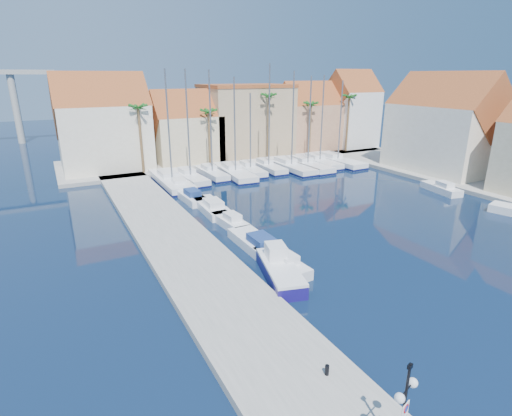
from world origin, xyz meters
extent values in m
plane|color=black|center=(0.00, 0.00, 0.00)|extent=(260.00, 260.00, 0.00)
cube|color=gray|center=(-9.00, 13.50, 0.25)|extent=(6.00, 77.00, 0.50)
cube|color=gray|center=(10.00, 48.00, 0.25)|extent=(54.00, 16.00, 0.50)
cube|color=gray|center=(32.00, 15.00, 0.25)|extent=(12.00, 60.00, 0.50)
cylinder|color=black|center=(-7.80, -6.47, 2.46)|extent=(0.10, 0.10, 3.93)
cylinder|color=black|center=(-8.03, -6.55, 3.35)|extent=(0.48, 0.19, 0.05)
cylinder|color=black|center=(-7.56, -6.40, 3.35)|extent=(0.48, 0.19, 0.05)
sphere|color=white|center=(-8.26, -6.62, 3.35)|extent=(0.35, 0.35, 0.35)
sphere|color=white|center=(-7.33, -6.33, 3.35)|extent=(0.35, 0.35, 0.35)
cube|color=black|center=(-7.80, -6.47, 4.33)|extent=(0.24, 0.18, 0.16)
cube|color=white|center=(-7.78, -6.53, 2.56)|extent=(0.48, 0.17, 0.49)
cylinder|color=red|center=(-7.77, -6.55, 2.61)|extent=(0.32, 0.11, 0.33)
cylinder|color=#1933A5|center=(-7.77, -6.56, 2.61)|extent=(0.23, 0.08, 0.24)
cylinder|color=black|center=(-7.61, -2.06, 0.75)|extent=(0.20, 0.20, 0.50)
cube|color=navy|center=(-4.43, 7.39, 0.45)|extent=(3.50, 6.35, 0.91)
cube|color=white|center=(-4.43, 7.39, 1.01)|extent=(3.50, 6.35, 0.20)
cube|color=white|center=(-4.12, 8.56, 1.56)|extent=(1.68, 1.89, 1.11)
cube|color=white|center=(-3.48, 8.83, 0.40)|extent=(2.08, 5.48, 0.80)
cube|color=white|center=(-3.44, 8.29, 1.10)|extent=(1.33, 1.96, 0.60)
cube|color=white|center=(-3.47, 12.57, 0.40)|extent=(2.27, 6.97, 0.80)
cube|color=navy|center=(-3.46, 11.88, 1.10)|extent=(1.57, 2.44, 0.60)
cube|color=white|center=(-3.31, 18.41, 0.40)|extent=(1.96, 5.15, 0.80)
cube|color=white|center=(-3.27, 17.90, 1.10)|extent=(1.25, 1.84, 0.60)
cube|color=white|center=(-3.25, 23.29, 0.40)|extent=(2.46, 6.97, 0.80)
cube|color=white|center=(-3.28, 22.60, 1.10)|extent=(1.63, 2.47, 0.60)
cube|color=white|center=(-3.94, 27.86, 0.40)|extent=(2.18, 6.19, 0.80)
cube|color=navy|center=(-3.91, 27.25, 1.10)|extent=(1.45, 2.19, 0.60)
cube|color=white|center=(-3.72, 33.32, 0.40)|extent=(2.73, 6.74, 0.80)
cube|color=white|center=(-3.78, 32.66, 1.10)|extent=(1.69, 2.43, 0.60)
cube|color=white|center=(24.00, 17.06, 0.40)|extent=(2.66, 5.61, 0.80)
cube|color=white|center=(23.90, 16.53, 1.10)|extent=(1.53, 2.07, 0.60)
cube|color=white|center=(-4.01, 35.39, 0.50)|extent=(3.13, 11.82, 1.00)
cube|color=#0D1444|center=(-4.01, 35.39, 0.18)|extent=(3.19, 11.88, 0.28)
cube|color=white|center=(-4.01, 36.57, 1.30)|extent=(2.17, 3.55, 0.60)
cylinder|color=slate|center=(-4.02, 34.80, 7.60)|extent=(0.20, 0.20, 13.20)
cube|color=white|center=(-1.30, 36.12, 0.50)|extent=(2.74, 9.12, 1.00)
cube|color=#0D1444|center=(-1.30, 36.12, 0.18)|extent=(2.81, 9.18, 0.28)
cube|color=white|center=(-1.34, 37.02, 1.30)|extent=(1.76, 2.78, 0.60)
cylinder|color=slate|center=(-1.28, 35.67, 7.61)|extent=(0.20, 0.20, 13.22)
cube|color=white|center=(2.10, 36.85, 0.50)|extent=(2.30, 8.17, 1.00)
cube|color=#0D1444|center=(2.10, 36.85, 0.18)|extent=(2.36, 8.23, 0.28)
cube|color=white|center=(2.08, 37.66, 1.30)|extent=(1.53, 2.47, 0.60)
cylinder|color=slate|center=(2.11, 36.44, 7.57)|extent=(0.20, 0.20, 13.14)
cube|color=white|center=(5.14, 35.90, 0.50)|extent=(3.70, 11.20, 1.00)
cube|color=#0D1444|center=(5.14, 35.90, 0.18)|extent=(3.76, 11.27, 0.28)
cube|color=white|center=(5.23, 36.99, 1.30)|extent=(2.25, 3.45, 0.60)
cylinder|color=slate|center=(5.10, 35.35, 7.14)|extent=(0.20, 0.20, 12.27)
cube|color=white|center=(7.81, 36.45, 0.50)|extent=(2.89, 8.58, 1.00)
cube|color=#0D1444|center=(7.81, 36.45, 0.18)|extent=(2.95, 8.65, 0.28)
cube|color=white|center=(7.88, 37.29, 1.30)|extent=(1.74, 2.65, 0.60)
cylinder|color=slate|center=(7.78, 36.03, 6.07)|extent=(0.20, 0.20, 10.15)
cube|color=white|center=(10.92, 36.72, 0.50)|extent=(2.48, 8.69, 1.00)
cube|color=#0D1444|center=(10.92, 36.72, 0.18)|extent=(2.54, 8.75, 0.28)
cube|color=white|center=(10.94, 37.58, 1.30)|extent=(1.64, 2.63, 0.60)
cylinder|color=slate|center=(10.91, 36.29, 8.00)|extent=(0.20, 0.20, 13.99)
cube|color=white|center=(14.15, 35.75, 0.50)|extent=(3.05, 11.46, 1.00)
cube|color=#0D1444|center=(14.15, 35.75, 0.18)|extent=(3.11, 11.52, 0.28)
cube|color=white|center=(14.14, 36.90, 1.30)|extent=(2.10, 3.44, 0.60)
cylinder|color=slate|center=(14.15, 35.18, 7.51)|extent=(0.20, 0.20, 13.03)
cube|color=white|center=(16.85, 35.43, 0.50)|extent=(2.91, 11.14, 1.00)
cube|color=#0D1444|center=(16.85, 35.43, 0.18)|extent=(2.97, 11.20, 0.28)
cube|color=white|center=(16.85, 36.54, 1.30)|extent=(2.03, 3.34, 0.60)
cylinder|color=slate|center=(16.85, 34.87, 7.17)|extent=(0.20, 0.20, 12.34)
cube|color=white|center=(19.84, 36.37, 0.50)|extent=(3.10, 10.23, 1.00)
cube|color=#0D1444|center=(19.84, 36.37, 0.18)|extent=(3.16, 10.29, 0.28)
cube|color=white|center=(19.89, 37.39, 1.30)|extent=(1.98, 3.12, 0.60)
cylinder|color=slate|center=(19.82, 35.87, 7.23)|extent=(0.20, 0.20, 12.45)
cube|color=white|center=(22.81, 35.84, 0.50)|extent=(3.33, 11.71, 1.00)
cube|color=#0D1444|center=(22.81, 35.84, 0.18)|extent=(3.40, 11.77, 0.28)
cube|color=white|center=(22.78, 37.01, 1.30)|extent=(2.21, 3.55, 0.60)
cylinder|color=slate|center=(22.83, 35.26, 6.85)|extent=(0.20, 0.20, 11.70)
cube|color=beige|center=(-10.00, 47.00, 5.00)|extent=(12.00, 9.00, 9.00)
cube|color=brown|center=(-10.00, 47.00, 9.50)|extent=(12.30, 9.00, 9.00)
cube|color=#C9B88D|center=(2.00, 47.00, 4.00)|extent=(10.00, 8.00, 7.00)
cube|color=brown|center=(2.00, 47.00, 7.50)|extent=(10.30, 8.00, 8.00)
cube|color=tan|center=(13.00, 48.00, 6.00)|extent=(14.00, 10.00, 11.00)
cube|color=brown|center=(13.00, 48.00, 11.75)|extent=(14.20, 10.20, 0.50)
cube|color=tan|center=(25.00, 47.00, 4.50)|extent=(10.00, 8.00, 8.00)
cube|color=brown|center=(25.00, 47.00, 8.50)|extent=(10.30, 8.00, 8.00)
cube|color=white|center=(34.00, 46.00, 5.50)|extent=(8.00, 8.00, 10.00)
cube|color=brown|center=(34.00, 46.00, 10.50)|extent=(8.30, 8.00, 8.00)
cube|color=beige|center=(32.00, 24.00, 5.00)|extent=(9.00, 14.00, 9.00)
cube|color=brown|center=(32.00, 24.00, 9.50)|extent=(9.00, 14.30, 9.00)
cylinder|color=brown|center=(-6.00, 42.00, 5.00)|extent=(0.36, 0.36, 9.00)
sphere|color=#195A1B|center=(-6.00, 42.00, 9.35)|extent=(2.60, 2.60, 2.60)
cylinder|color=brown|center=(4.00, 42.00, 4.50)|extent=(0.36, 0.36, 8.00)
sphere|color=#195A1B|center=(4.00, 42.00, 8.35)|extent=(2.60, 2.60, 2.60)
cylinder|color=brown|center=(14.00, 42.00, 5.50)|extent=(0.36, 0.36, 10.00)
sphere|color=#195A1B|center=(14.00, 42.00, 10.35)|extent=(2.60, 2.60, 2.60)
cylinder|color=brown|center=(22.00, 42.00, 4.75)|extent=(0.36, 0.36, 8.50)
sphere|color=#195A1B|center=(22.00, 42.00, 8.85)|extent=(2.60, 2.60, 2.60)
cylinder|color=brown|center=(30.00, 42.00, 5.25)|extent=(0.36, 0.36, 9.50)
sphere|color=#195A1B|center=(30.00, 42.00, 9.85)|extent=(2.60, 2.60, 2.60)
cylinder|color=#9E9E99|center=(-22.00, 82.00, 7.00)|extent=(1.40, 1.40, 14.00)
camera|label=1|loc=(-17.35, -13.72, 13.50)|focal=28.00mm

